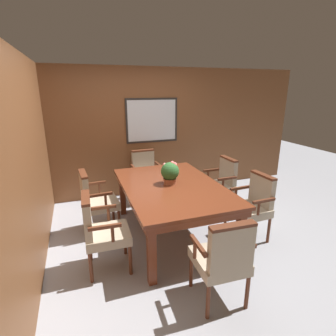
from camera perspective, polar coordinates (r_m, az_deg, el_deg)
ground_plane at (r=3.85m, az=-1.13°, el=-15.31°), size 14.00×14.00×0.00m
wall_back at (r=5.12m, az=-7.78°, el=7.47°), size 7.20×0.08×2.45m
wall_left at (r=3.25m, az=-28.21°, el=0.08°), size 0.06×7.20×2.45m
dining_table at (r=3.68m, az=0.78°, el=-4.95°), size 1.31×1.98×0.77m
chair_right_near at (r=3.85m, az=17.95°, el=-7.37°), size 0.51×0.54×0.94m
chair_right_far at (r=4.57m, az=11.38°, el=-3.00°), size 0.51×0.53×0.94m
chair_left_far at (r=3.96m, az=-15.59°, el=-6.46°), size 0.53×0.55×0.94m
chair_head_far at (r=5.00m, az=-4.94°, el=-0.97°), size 0.54×0.52×0.94m
chair_left_near at (r=3.15m, az=-14.39°, el=-12.70°), size 0.51×0.53×0.94m
chair_head_near at (r=2.68m, az=11.87°, el=-18.38°), size 0.54×0.52×0.94m
potted_plant at (r=3.64m, az=0.46°, el=-0.97°), size 0.27×0.25×0.32m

